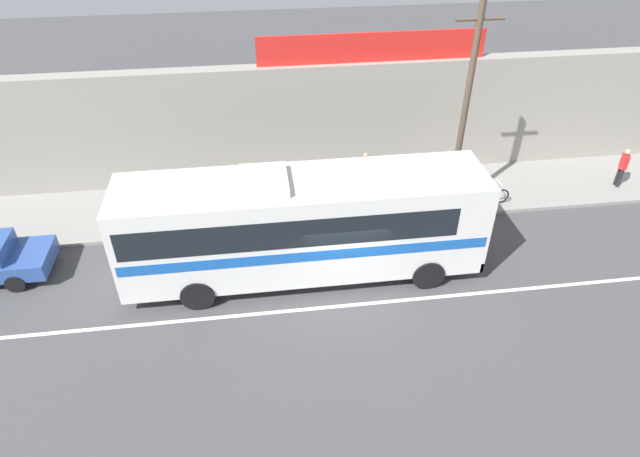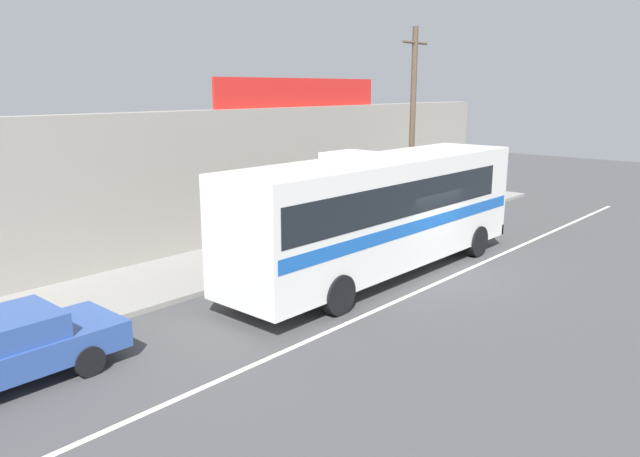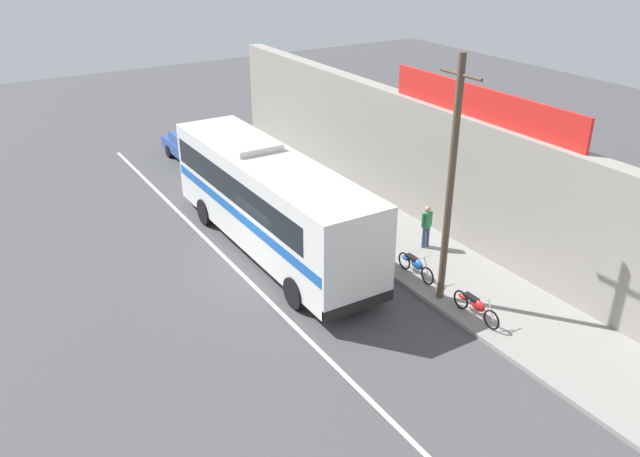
# 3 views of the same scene
# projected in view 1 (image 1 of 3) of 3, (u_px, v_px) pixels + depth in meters

# --- Properties ---
(ground_plane) EXTENTS (70.00, 70.00, 0.00)m
(ground_plane) POSITION_uv_depth(u_px,v_px,m) (342.00, 288.00, 17.44)
(ground_plane) COLOR #444447
(sidewalk_slab) EXTENTS (30.00, 3.60, 0.14)m
(sidewalk_slab) POSITION_uv_depth(u_px,v_px,m) (321.00, 200.00, 21.57)
(sidewalk_slab) COLOR gray
(sidewalk_slab) RESTS_ON ground_plane
(storefront_facade) EXTENTS (30.00, 0.70, 4.80)m
(storefront_facade) POSITION_uv_depth(u_px,v_px,m) (314.00, 123.00, 21.93)
(storefront_facade) COLOR gray
(storefront_facade) RESTS_ON ground_plane
(storefront_billboard) EXTENTS (8.80, 0.12, 1.10)m
(storefront_billboard) POSITION_uv_depth(u_px,v_px,m) (373.00, 47.00, 20.44)
(storefront_billboard) COLOR red
(storefront_billboard) RESTS_ON storefront_facade
(road_center_stripe) EXTENTS (30.00, 0.14, 0.01)m
(road_center_stripe) POSITION_uv_depth(u_px,v_px,m) (347.00, 306.00, 16.80)
(road_center_stripe) COLOR silver
(road_center_stripe) RESTS_ON ground_plane
(intercity_bus) EXTENTS (11.30, 2.65, 3.78)m
(intercity_bus) POSITION_uv_depth(u_px,v_px,m) (301.00, 222.00, 16.84)
(intercity_bus) COLOR silver
(intercity_bus) RESTS_ON ground_plane
(utility_pole) EXTENTS (1.60, 0.22, 7.66)m
(utility_pole) POSITION_uv_depth(u_px,v_px,m) (465.00, 112.00, 18.63)
(utility_pole) COLOR brown
(utility_pole) RESTS_ON sidewalk_slab
(motorcycle_orange) EXTENTS (1.91, 0.56, 0.94)m
(motorcycle_orange) POSITION_uv_depth(u_px,v_px,m) (485.00, 195.00, 20.93)
(motorcycle_orange) COLOR black
(motorcycle_orange) RESTS_ON sidewalk_slab
(motorcycle_blue) EXTENTS (1.83, 0.56, 0.94)m
(motorcycle_blue) POSITION_uv_depth(u_px,v_px,m) (411.00, 199.00, 20.68)
(motorcycle_blue) COLOR black
(motorcycle_blue) RESTS_ON sidewalk_slab
(pedestrian_far_right) EXTENTS (0.30, 0.48, 1.65)m
(pedestrian_far_right) POSITION_uv_depth(u_px,v_px,m) (623.00, 165.00, 21.75)
(pedestrian_far_right) COLOR black
(pedestrian_far_right) RESTS_ON sidewalk_slab
(pedestrian_by_curb) EXTENTS (0.30, 0.48, 1.62)m
(pedestrian_by_curb) POSITION_uv_depth(u_px,v_px,m) (365.00, 168.00, 21.59)
(pedestrian_by_curb) COLOR navy
(pedestrian_by_curb) RESTS_ON sidewalk_slab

